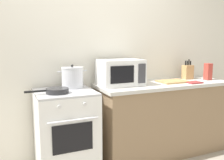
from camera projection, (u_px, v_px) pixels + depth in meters
back_wall at (108, 56)px, 3.06m from camera, size 4.40×0.10×2.50m
lower_cabinet_right at (162, 120)px, 3.11m from camera, size 1.64×0.56×0.88m
countertop_right at (164, 84)px, 3.04m from camera, size 1.70×0.60×0.04m
stove at (66, 133)px, 2.59m from camera, size 0.60×0.64×0.92m
stock_pot at (72, 77)px, 2.68m from camera, size 0.33×0.24×0.26m
frying_pan at (57, 91)px, 2.40m from camera, size 0.42×0.22×0.05m
microwave at (120, 72)px, 2.84m from camera, size 0.50×0.37×0.30m
cutting_board at (173, 81)px, 3.07m from camera, size 0.36×0.26×0.02m
knife_block at (188, 72)px, 3.32m from camera, size 0.13×0.10×0.27m
pasta_box at (208, 72)px, 3.24m from camera, size 0.08×0.08×0.22m
oven_mitt at (194, 82)px, 3.00m from camera, size 0.18×0.14×0.02m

